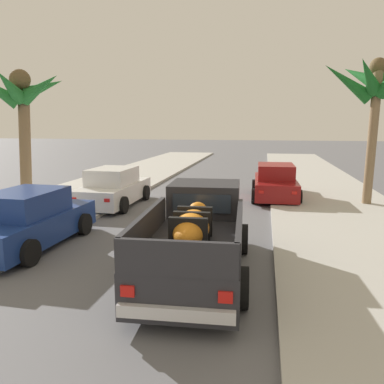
{
  "coord_description": "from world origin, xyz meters",
  "views": [
    {
      "loc": [
        2.67,
        -0.11,
        3.25
      ],
      "look_at": [
        0.52,
        11.08,
        1.2
      ],
      "focal_mm": 35.15,
      "sensor_mm": 36.0,
      "label": 1
    }
  ],
  "objects": [
    {
      "name": "curb_left",
      "position": [
        -4.39,
        12.0,
        0.05
      ],
      "size": [
        0.16,
        60.0,
        0.1
      ],
      "primitive_type": "cube",
      "color": "silver",
      "rests_on": "ground"
    },
    {
      "name": "pickup_truck",
      "position": [
        1.3,
        7.76,
        0.81
      ],
      "size": [
        2.4,
        5.3,
        1.8
      ],
      "color": "#28282D",
      "rests_on": "ground"
    },
    {
      "name": "car_left_mid",
      "position": [
        -3.48,
        8.65,
        0.71
      ],
      "size": [
        2.1,
        4.29,
        1.54
      ],
      "color": "navy",
      "rests_on": "ground"
    },
    {
      "name": "curb_right",
      "position": [
        4.39,
        12.0,
        0.05
      ],
      "size": [
        0.16,
        60.0,
        0.1
      ],
      "primitive_type": "cube",
      "color": "silver",
      "rests_on": "ground"
    },
    {
      "name": "sidewalk_right",
      "position": [
        5.49,
        12.0,
        0.06
      ],
      "size": [
        5.0,
        60.0,
        0.12
      ],
      "primitive_type": "cube",
      "color": "#B2AFA8",
      "rests_on": "ground"
    },
    {
      "name": "palm_tree_right_fore",
      "position": [
        6.72,
        15.69,
        4.68
      ],
      "size": [
        3.85,
        3.32,
        5.78
      ],
      "color": "#846B4C",
      "rests_on": "ground"
    },
    {
      "name": "car_left_near",
      "position": [
        -3.28,
        14.02,
        0.71
      ],
      "size": [
        2.06,
        4.27,
        1.54
      ],
      "color": "silver",
      "rests_on": "ground"
    },
    {
      "name": "palm_tree_right_mid",
      "position": [
        -6.44,
        13.05,
        4.18
      ],
      "size": [
        3.24,
        3.44,
        5.32
      ],
      "color": "brown",
      "rests_on": "ground"
    },
    {
      "name": "sidewalk_left",
      "position": [
        -5.49,
        12.0,
        0.06
      ],
      "size": [
        5.0,
        60.0,
        0.12
      ],
      "primitive_type": "cube",
      "color": "#B2AFA8",
      "rests_on": "ground"
    },
    {
      "name": "car_right_near",
      "position": [
        3.19,
        16.74,
        0.71
      ],
      "size": [
        2.1,
        4.29,
        1.54
      ],
      "color": "maroon",
      "rests_on": "ground"
    }
  ]
}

